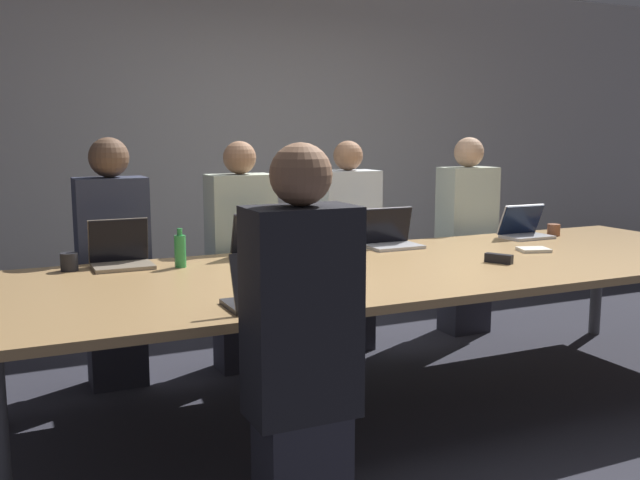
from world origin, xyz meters
name	(u,v)px	position (x,y,z in m)	size (l,w,h in m)	color
ground_plane	(399,402)	(0.00, 0.00, 0.00)	(24.00, 24.00, 0.00)	#2D2D38
curtain_wall	(246,141)	(0.00, 2.53, 1.40)	(12.00, 0.06, 2.80)	#BCB7B2
conference_table	(402,273)	(0.00, 0.00, 0.73)	(4.40, 1.48, 0.78)	tan
laptop_far_center	(390,236)	(0.24, 0.54, 0.85)	(0.33, 0.24, 0.24)	#B7B7BC
person_far_center	(347,250)	(0.19, 1.02, 0.69)	(0.40, 0.24, 1.43)	#2D2D38
cup_far_center	(359,243)	(-0.02, 0.47, 0.83)	(0.08, 0.08, 0.10)	#232328
laptop_near_left	(272,291)	(-0.97, -0.57, 0.85)	(0.37, 0.24, 0.24)	#333338
person_near_left	(301,347)	(-0.99, -0.92, 0.71)	(0.40, 0.24, 1.45)	#2D2D38
laptop_far_left	(121,253)	(-1.38, 0.59, 0.85)	(0.31, 0.24, 0.25)	gray
person_far_left	(114,266)	(-1.36, 0.96, 0.71)	(0.40, 0.24, 1.46)	#2D2D38
cup_far_left	(69,262)	(-1.64, 0.58, 0.82)	(0.09, 0.09, 0.09)	#232328
bottle_far_left	(180,251)	(-1.10, 0.44, 0.87)	(0.06, 0.06, 0.21)	green
laptop_far_right	(524,228)	(1.26, 0.50, 0.84)	(0.32, 0.23, 0.22)	#B7B7BC
person_far_right	(466,238)	(1.18, 1.03, 0.70)	(0.40, 0.24, 1.44)	#2D2D38
cup_far_right	(554,230)	(1.50, 0.48, 0.82)	(0.09, 0.09, 0.08)	brown
laptop_far_midleft	(265,244)	(-0.58, 0.55, 0.85)	(0.36, 0.26, 0.25)	#333338
person_far_midleft	(241,260)	(-0.59, 0.93, 0.69)	(0.40, 0.24, 1.43)	#2D2D38
stapler	(499,259)	(0.51, -0.18, 0.80)	(0.11, 0.15, 0.05)	black
notebook	(534,250)	(0.94, 0.04, 0.79)	(0.21, 0.19, 0.02)	silver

